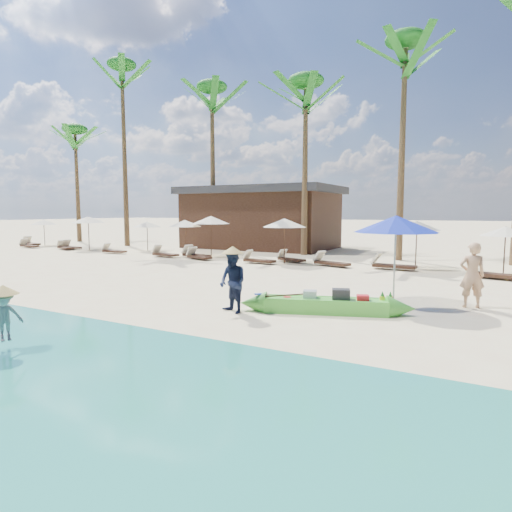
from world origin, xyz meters
The scene contains 35 objects.
ground centered at (0.00, 0.00, 0.00)m, with size 240.00×240.00×0.00m, color #F5E9B5.
wet_sand_strip centered at (0.00, -5.00, 0.00)m, with size 240.00×4.50×0.01m, color tan.
green_canoe centered at (2.72, 0.81, 0.21)m, with size 4.79×1.93×0.63m.
tourist centered at (5.98, 3.28, 0.89)m, with size 0.65×0.43×1.78m, color tan.
vendor_green centered at (0.63, -0.31, 0.80)m, with size 0.78×0.61×1.60m, color #131B36.
vendor_yellow centered at (-1.55, -4.89, 0.65)m, with size 0.61×0.35×0.94m, color gray.
blue_umbrella centered at (4.05, 2.77, 2.25)m, with size 2.31×2.31×2.48m.
resort_parasol_0 centered at (-23.35, 11.30, 1.77)m, with size 1.91×1.91×1.96m.
lounger_0_left centered at (-23.91, 10.54, 0.21)m, with size 1.96×0.93×0.64m.
lounger_0_right centered at (-22.48, 9.39, 0.19)m, with size 1.70×0.59×0.57m.
resort_parasol_1 centered at (-17.26, 10.29, 2.04)m, with size 2.19×2.19×2.26m.
lounger_1_left centered at (-18.91, 9.63, 0.19)m, with size 1.73×0.98×0.56m.
lounger_1_right centered at (-18.70, 9.97, 0.20)m, with size 1.79×0.79×0.59m.
resort_parasol_2 centered at (-13.46, 11.80, 1.74)m, with size 1.88×1.88×1.93m.
lounger_2_left centered at (-14.02, 9.34, 0.19)m, with size 1.68×0.59×0.56m.
resort_parasol_3 centered at (-9.63, 10.89, 1.88)m, with size 2.02×2.02×2.08m.
lounger_3_left centered at (-9.89, 9.28, 0.20)m, with size 1.81×0.77×0.60m.
lounger_3_right centered at (-8.03, 9.71, 0.21)m, with size 1.93×0.91×0.63m.
resort_parasol_4 centered at (-7.89, 11.08, 2.09)m, with size 2.25×2.25×2.32m.
lounger_4_left centered at (-7.42, 9.15, 0.19)m, with size 1.79×1.03×0.58m.
lounger_4_right centered at (-3.76, 9.14, 0.19)m, with size 1.75×0.67×0.58m.
resort_parasol_5 centered at (-2.61, 9.83, 2.02)m, with size 2.18×2.18×2.24m.
lounger_5_left centered at (-2.59, 10.49, 0.18)m, with size 1.69×1.00×0.55m.
resort_parasol_6 centered at (3.45, 10.97, 1.95)m, with size 2.10×2.10×2.17m.
lounger_6_left centered at (-0.22, 9.81, 0.21)m, with size 1.92×1.09×0.62m.
lounger_6_right centered at (2.56, 10.01, 0.22)m, with size 1.98×0.71×0.66m.
resort_parasol_7 centered at (6.92, 10.31, 1.80)m, with size 1.94×1.94×2.00m.
lounger_7_left centered at (6.37, 9.33, 0.20)m, with size 1.83×0.92×0.59m.
lounger_7_right centered at (6.53, 9.17, 0.21)m, with size 1.91×0.99×0.62m.
palm_0 centered at (-24.62, 15.48, 8.11)m, with size 2.08×2.08×9.90m.
palm_1 centered at (-17.59, 14.06, 10.82)m, with size 2.08×2.08×13.60m.
palm_2 centered at (-10.45, 15.08, 9.18)m, with size 2.08×2.08×11.33m.
palm_3 centered at (-3.36, 14.27, 8.58)m, with size 2.08×2.08×10.52m.
palm_4 centered at (2.15, 14.01, 9.45)m, with size 2.08×2.08×11.70m.
pavilion_west centered at (-8.00, 17.50, 2.19)m, with size 10.80×6.60×4.30m.
Camera 1 is at (6.31, -9.50, 2.60)m, focal length 30.00 mm.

